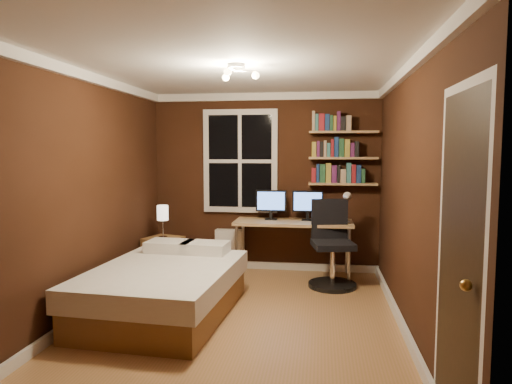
# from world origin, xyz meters

# --- Properties ---
(floor) EXTENTS (4.20, 4.20, 0.00)m
(floor) POSITION_xyz_m (0.00, 0.00, 0.00)
(floor) COLOR olive
(floor) RESTS_ON ground
(wall_back) EXTENTS (3.20, 0.04, 2.50)m
(wall_back) POSITION_xyz_m (0.00, 2.10, 1.25)
(wall_back) COLOR black
(wall_back) RESTS_ON ground
(wall_left) EXTENTS (0.04, 4.20, 2.50)m
(wall_left) POSITION_xyz_m (-1.60, 0.00, 1.25)
(wall_left) COLOR black
(wall_left) RESTS_ON ground
(wall_right) EXTENTS (0.04, 4.20, 2.50)m
(wall_right) POSITION_xyz_m (1.60, 0.00, 1.25)
(wall_right) COLOR black
(wall_right) RESTS_ON ground
(ceiling) EXTENTS (3.20, 4.20, 0.02)m
(ceiling) POSITION_xyz_m (0.00, 0.00, 2.50)
(ceiling) COLOR white
(ceiling) RESTS_ON wall_back
(window) EXTENTS (1.06, 0.06, 1.46)m
(window) POSITION_xyz_m (-0.35, 2.06, 1.55)
(window) COLOR silver
(window) RESTS_ON wall_back
(door) EXTENTS (0.03, 0.82, 2.05)m
(door) POSITION_xyz_m (1.59, -1.55, 1.02)
(door) COLOR black
(door) RESTS_ON ground
(door_knob) EXTENTS (0.06, 0.06, 0.06)m
(door_knob) POSITION_xyz_m (1.55, -1.85, 1.00)
(door_knob) COLOR #C09140
(door_knob) RESTS_ON door
(ceiling_fixture) EXTENTS (0.44, 0.44, 0.18)m
(ceiling_fixture) POSITION_xyz_m (0.00, -0.10, 2.40)
(ceiling_fixture) COLOR beige
(ceiling_fixture) RESTS_ON ceiling
(bookshelf_lower) EXTENTS (0.92, 0.22, 0.03)m
(bookshelf_lower) POSITION_xyz_m (1.08, 1.98, 1.25)
(bookshelf_lower) COLOR #A57D50
(bookshelf_lower) RESTS_ON wall_back
(books_row_lower) EXTENTS (0.66, 0.16, 0.23)m
(books_row_lower) POSITION_xyz_m (1.08, 1.98, 1.38)
(books_row_lower) COLOR maroon
(books_row_lower) RESTS_ON bookshelf_lower
(bookshelf_middle) EXTENTS (0.92, 0.22, 0.03)m
(bookshelf_middle) POSITION_xyz_m (1.08, 1.98, 1.60)
(bookshelf_middle) COLOR #A57D50
(bookshelf_middle) RESTS_ON wall_back
(books_row_middle) EXTENTS (0.66, 0.16, 0.23)m
(books_row_middle) POSITION_xyz_m (1.08, 1.98, 1.73)
(books_row_middle) COLOR navy
(books_row_middle) RESTS_ON bookshelf_middle
(bookshelf_upper) EXTENTS (0.92, 0.22, 0.03)m
(bookshelf_upper) POSITION_xyz_m (1.08, 1.98, 1.95)
(bookshelf_upper) COLOR #A57D50
(bookshelf_upper) RESTS_ON wall_back
(books_row_upper) EXTENTS (0.54, 0.16, 0.23)m
(books_row_upper) POSITION_xyz_m (1.08, 1.98, 2.08)
(books_row_upper) COLOR #224F31
(books_row_upper) RESTS_ON bookshelf_upper
(bed) EXTENTS (1.47, 1.96, 0.64)m
(bed) POSITION_xyz_m (-0.80, 0.11, 0.27)
(bed) COLOR brown
(bed) RESTS_ON ground
(nightstand) EXTENTS (0.54, 0.54, 0.54)m
(nightstand) POSITION_xyz_m (-1.30, 1.47, 0.27)
(nightstand) COLOR brown
(nightstand) RESTS_ON ground
(bedside_lamp) EXTENTS (0.15, 0.15, 0.44)m
(bedside_lamp) POSITION_xyz_m (-1.30, 1.47, 0.76)
(bedside_lamp) COLOR white
(bedside_lamp) RESTS_ON nightstand
(radiator) EXTENTS (0.38, 0.13, 0.58)m
(radiator) POSITION_xyz_m (-0.50, 1.99, 0.29)
(radiator) COLOR silver
(radiator) RESTS_ON ground
(desk) EXTENTS (1.59, 0.59, 0.75)m
(desk) POSITION_xyz_m (0.43, 1.78, 0.69)
(desk) COLOR #A57D50
(desk) RESTS_ON ground
(monitor_left) EXTENTS (0.42, 0.12, 0.41)m
(monitor_left) POSITION_xyz_m (0.11, 1.86, 0.96)
(monitor_left) COLOR black
(monitor_left) RESTS_ON desk
(monitor_right) EXTENTS (0.42, 0.12, 0.41)m
(monitor_right) POSITION_xyz_m (0.61, 1.86, 0.96)
(monitor_right) COLOR black
(monitor_right) RESTS_ON desk
(desk_lamp) EXTENTS (0.14, 0.32, 0.44)m
(desk_lamp) POSITION_xyz_m (1.12, 1.65, 0.97)
(desk_lamp) COLOR silver
(desk_lamp) RESTS_ON desk
(office_chair) EXTENTS (0.60, 0.60, 1.08)m
(office_chair) POSITION_xyz_m (0.93, 1.39, 0.42)
(office_chair) COLOR black
(office_chair) RESTS_ON ground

